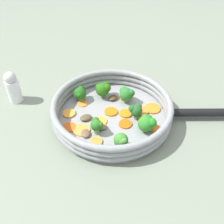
# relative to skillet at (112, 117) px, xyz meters

# --- Properties ---
(ground_plane) EXTENTS (4.00, 4.00, 0.00)m
(ground_plane) POSITION_rel_skillet_xyz_m (0.00, 0.00, -0.01)
(ground_plane) COLOR gray
(skillet) EXTENTS (0.32, 0.32, 0.01)m
(skillet) POSITION_rel_skillet_xyz_m (0.00, 0.00, 0.00)
(skillet) COLOR #939699
(skillet) RESTS_ON ground_plane
(skillet_rim_wall) EXTENTS (0.34, 0.34, 0.05)m
(skillet_rim_wall) POSITION_rel_skillet_xyz_m (0.00, 0.00, 0.03)
(skillet_rim_wall) COLOR gray
(skillet_rim_wall) RESTS_ON skillet
(skillet_handle) EXTENTS (0.06, 0.20, 0.02)m
(skillet_handle) POSITION_rel_skillet_xyz_m (-0.05, -0.26, 0.02)
(skillet_handle) COLOR black
(skillet_handle) RESTS_ON skillet
(skillet_rivet_left) EXTENTS (0.01, 0.01, 0.01)m
(skillet_rivet_left) POSITION_rel_skillet_xyz_m (-0.06, -0.14, 0.01)
(skillet_rivet_left) COLOR #949799
(skillet_rivet_left) RESTS_ON skillet
(skillet_rivet_right) EXTENTS (0.01, 0.01, 0.01)m
(skillet_rivet_right) POSITION_rel_skillet_xyz_m (0.01, -0.16, 0.01)
(skillet_rivet_right) COLOR #939799
(skillet_rivet_right) RESTS_ON skillet
(carrot_slice_0) EXTENTS (0.04, 0.04, 0.01)m
(carrot_slice_0) POSITION_rel_skillet_xyz_m (0.00, -0.09, 0.01)
(carrot_slice_0) COLOR orange
(carrot_slice_0) RESTS_ON skillet
(carrot_slice_1) EXTENTS (0.04, 0.04, 0.01)m
(carrot_slice_1) POSITION_rel_skillet_xyz_m (-0.07, -0.10, 0.01)
(carrot_slice_1) COLOR orange
(carrot_slice_1) RESTS_ON skillet
(carrot_slice_2) EXTENTS (0.05, 0.05, 0.00)m
(carrot_slice_2) POSITION_rel_skillet_xyz_m (-0.02, 0.04, 0.01)
(carrot_slice_2) COLOR orange
(carrot_slice_2) RESTS_ON skillet
(carrot_slice_3) EXTENTS (0.05, 0.05, 0.01)m
(carrot_slice_3) POSITION_rel_skillet_xyz_m (0.00, -0.04, 0.01)
(carrot_slice_3) COLOR orange
(carrot_slice_3) RESTS_ON skillet
(carrot_slice_4) EXTENTS (0.05, 0.05, 0.00)m
(carrot_slice_4) POSITION_rel_skillet_xyz_m (-0.03, 0.12, 0.01)
(carrot_slice_4) COLOR orange
(carrot_slice_4) RESTS_ON skillet
(carrot_slice_5) EXTENTS (0.05, 0.05, 0.01)m
(carrot_slice_5) POSITION_rel_skillet_xyz_m (0.02, 0.00, 0.01)
(carrot_slice_5) COLOR orange
(carrot_slice_5) RESTS_ON skillet
(carrot_slice_6) EXTENTS (0.05, 0.05, 0.00)m
(carrot_slice_6) POSITION_rel_skillet_xyz_m (-0.04, 0.09, 0.01)
(carrot_slice_6) COLOR #F1933D
(carrot_slice_6) RESTS_ON skillet
(carrot_slice_7) EXTENTS (0.04, 0.04, 0.00)m
(carrot_slice_7) POSITION_rel_skillet_xyz_m (0.07, 0.08, 0.01)
(carrot_slice_7) COLOR orange
(carrot_slice_7) RESTS_ON skillet
(carrot_slice_8) EXTENTS (0.05, 0.05, 0.01)m
(carrot_slice_8) POSITION_rel_skillet_xyz_m (0.03, 0.12, 0.01)
(carrot_slice_8) COLOR #F99D38
(carrot_slice_8) RESTS_ON skillet
(carrot_slice_9) EXTENTS (0.05, 0.05, 0.01)m
(carrot_slice_9) POSITION_rel_skillet_xyz_m (-0.09, 0.06, 0.01)
(carrot_slice_9) COLOR orange
(carrot_slice_9) RESTS_ON skillet
(carrot_slice_10) EXTENTS (0.04, 0.04, 0.00)m
(carrot_slice_10) POSITION_rel_skillet_xyz_m (0.07, -0.05, 0.01)
(carrot_slice_10) COLOR orange
(carrot_slice_10) RESTS_ON skillet
(carrot_slice_11) EXTENTS (0.05, 0.05, 0.00)m
(carrot_slice_11) POSITION_rel_skillet_xyz_m (-0.04, -0.03, 0.01)
(carrot_slice_11) COLOR #E15F0F
(carrot_slice_11) RESTS_ON skillet
(carrot_slice_12) EXTENTS (0.07, 0.07, 0.00)m
(carrot_slice_12) POSITION_rel_skillet_xyz_m (0.01, -0.12, 0.01)
(carrot_slice_12) COLOR orange
(carrot_slice_12) RESTS_ON skillet
(carrot_slice_13) EXTENTS (0.05, 0.05, 0.01)m
(carrot_slice_13) POSITION_rel_skillet_xyz_m (-0.04, -0.09, 0.01)
(carrot_slice_13) COLOR orange
(carrot_slice_13) RESTS_ON skillet
(broccoli_floret_0) EXTENTS (0.04, 0.04, 0.05)m
(broccoli_floret_0) POSITION_rel_skillet_xyz_m (-0.12, -0.00, 0.03)
(broccoli_floret_0) COLOR #6C934A
(broccoli_floret_0) RESTS_ON skillet
(broccoli_floret_1) EXTENTS (0.04, 0.04, 0.04)m
(broccoli_floret_1) POSITION_rel_skillet_xyz_m (0.09, 0.08, 0.03)
(broccoli_floret_1) COLOR #8DB362
(broccoli_floret_1) RESTS_ON skillet
(broccoli_floret_2) EXTENTS (0.05, 0.05, 0.05)m
(broccoli_floret_2) POSITION_rel_skillet_xyz_m (-0.07, -0.08, 0.03)
(broccoli_floret_2) COLOR olive
(broccoli_floret_2) RESTS_ON skillet
(broccoli_floret_3) EXTENTS (0.04, 0.05, 0.05)m
(broccoli_floret_3) POSITION_rel_skillet_xyz_m (0.09, 0.01, 0.04)
(broccoli_floret_3) COLOR #6E8754
(broccoli_floret_3) RESTS_ON skillet
(broccoli_floret_4) EXTENTS (0.04, 0.03, 0.05)m
(broccoli_floret_4) POSITION_rel_skillet_xyz_m (-0.06, 0.05, 0.03)
(broccoli_floret_4) COLOR #7A975F
(broccoli_floret_4) RESTS_ON skillet
(broccoli_floret_5) EXTENTS (0.04, 0.04, 0.05)m
(broccoli_floret_5) POSITION_rel_skillet_xyz_m (-0.02, -0.06, 0.03)
(broccoli_floret_5) COLOR #78955D
(broccoli_floret_5) RESTS_ON skillet
(broccoli_floret_6) EXTENTS (0.05, 0.04, 0.05)m
(broccoli_floret_6) POSITION_rel_skillet_xyz_m (0.06, -0.06, 0.03)
(broccoli_floret_6) COLOR #8DA65D
(broccoli_floret_6) RESTS_ON skillet
(mushroom_piece_0) EXTENTS (0.02, 0.03, 0.01)m
(mushroom_piece_0) POSITION_rel_skillet_xyz_m (-0.04, 0.04, 0.01)
(mushroom_piece_0) COLOR brown
(mushroom_piece_0) RESTS_ON skillet
(mushroom_piece_1) EXTENTS (0.03, 0.03, 0.01)m
(mushroom_piece_1) POSITION_rel_skillet_xyz_m (-0.06, 0.08, 0.01)
(mushroom_piece_1) COLOR brown
(mushroom_piece_1) RESTS_ON skillet
(mushroom_piece_2) EXTENTS (0.03, 0.04, 0.01)m
(mushroom_piece_2) POSITION_rel_skillet_xyz_m (-0.00, 0.08, 0.01)
(mushroom_piece_2) COLOR brown
(mushroom_piece_2) RESTS_ON skillet
(mushroom_piece_3) EXTENTS (0.04, 0.04, 0.01)m
(mushroom_piece_3) POSITION_rel_skillet_xyz_m (0.07, -0.02, 0.01)
(mushroom_piece_3) COLOR brown
(mushroom_piece_3) RESTS_ON skillet
(salt_shaker) EXTENTS (0.04, 0.04, 0.10)m
(salt_shaker) POSITION_rel_skillet_xyz_m (0.14, 0.28, 0.05)
(salt_shaker) COLOR white
(salt_shaker) RESTS_ON ground_plane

